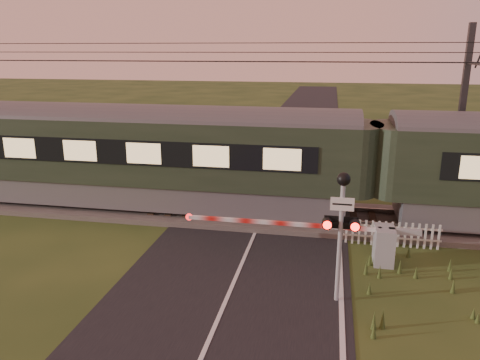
% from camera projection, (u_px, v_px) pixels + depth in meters
% --- Properties ---
extents(ground, '(160.00, 160.00, 0.00)m').
position_uv_depth(ground, '(222.00, 310.00, 10.95)').
color(ground, '#223815').
rests_on(ground, ground).
extents(road, '(6.00, 140.00, 0.03)m').
position_uv_depth(road, '(221.00, 315.00, 10.73)').
color(road, black).
rests_on(road, ground).
extents(track_bed, '(140.00, 3.40, 0.39)m').
position_uv_depth(track_bed, '(262.00, 215.00, 17.08)').
color(track_bed, '#47423D').
rests_on(track_bed, ground).
extents(overhead_wires, '(120.00, 0.62, 0.62)m').
position_uv_depth(overhead_wires, '(264.00, 55.00, 15.56)').
color(overhead_wires, black).
rests_on(overhead_wires, ground).
extents(train, '(39.20, 2.70, 3.65)m').
position_uv_depth(train, '(374.00, 165.00, 15.83)').
color(train, slate).
rests_on(train, ground).
extents(boom_gate, '(6.81, 0.83, 1.10)m').
position_uv_depth(boom_gate, '(372.00, 242.00, 13.29)').
color(boom_gate, gray).
rests_on(boom_gate, ground).
extents(crossing_signal, '(0.82, 0.35, 3.22)m').
position_uv_depth(crossing_signal, '(341.00, 215.00, 10.78)').
color(crossing_signal, gray).
rests_on(crossing_signal, ground).
extents(picket_fence, '(2.94, 0.07, 0.80)m').
position_uv_depth(picket_fence, '(392.00, 234.00, 14.41)').
color(picket_fence, silver).
rests_on(picket_fence, ground).
extents(catenary_mast, '(0.21, 2.46, 6.80)m').
position_uv_depth(catenary_mast, '(462.00, 117.00, 16.98)').
color(catenary_mast, '#2D2D30').
rests_on(catenary_mast, ground).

